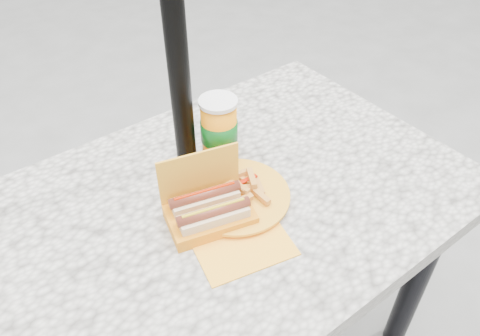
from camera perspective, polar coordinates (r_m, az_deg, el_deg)
picnic_table at (r=1.19m, az=-1.87°, el=-7.38°), size 1.20×0.80×0.75m
umbrella_pole at (r=1.03m, az=-7.87°, el=15.60°), size 0.05×0.05×2.20m
hotdog_box at (r=1.04m, az=-3.81°, el=-5.06°), size 0.21×0.17×0.15m
fries_plate at (r=1.10m, az=-0.60°, el=-3.60°), size 0.32×0.35×0.05m
soda_cup at (r=1.17m, az=-2.57°, el=4.63°), size 0.10×0.10×0.18m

